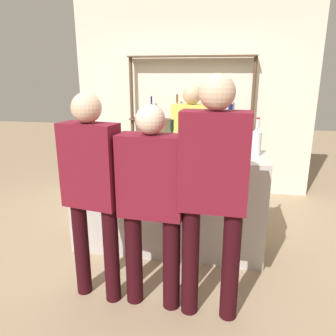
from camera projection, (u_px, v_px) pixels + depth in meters
ground_plane at (168, 246)px, 3.48m from camera, size 16.00×16.00×0.00m
bar_counter at (168, 201)px, 3.33m from camera, size 1.90×0.60×1.01m
back_wall at (192, 98)px, 4.88m from camera, size 3.50×0.12×2.80m
back_shelf at (190, 107)px, 4.74m from camera, size 1.81×0.18×2.00m
counter_bottle_0 at (172, 143)px, 3.01m from camera, size 0.08×0.08×0.35m
counter_bottle_1 at (257, 141)px, 3.07m from camera, size 0.09×0.09×0.36m
counter_bottle_2 at (220, 139)px, 3.21m from camera, size 0.09×0.09×0.33m
counter_bottle_3 at (199, 136)px, 3.26m from camera, size 0.07×0.07×0.38m
wine_glass at (180, 140)px, 3.25m from camera, size 0.08×0.08×0.15m
ice_bucket at (111, 142)px, 3.18m from camera, size 0.22×0.22×0.21m
customer_left at (92, 184)px, 2.44m from camera, size 0.45×0.26×1.64m
customer_right at (213, 184)px, 2.21m from camera, size 0.46×0.23×1.77m
server_behind_counter at (191, 145)px, 3.83m from camera, size 0.50×0.29×1.64m
customer_center at (151, 197)px, 2.37m from camera, size 0.48×0.23×1.56m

